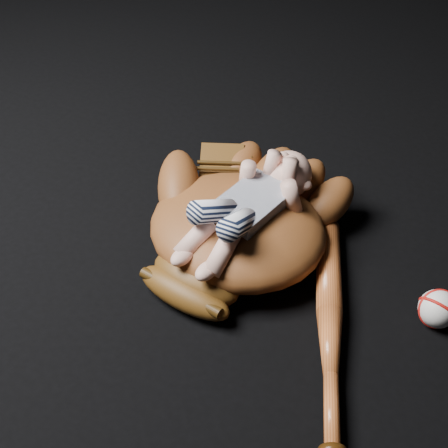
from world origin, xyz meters
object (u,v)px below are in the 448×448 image
Objects in this scene: baseball_glove at (237,222)px; baseball at (438,309)px; baseball_bat at (330,325)px; newborn_baby at (243,208)px.

baseball_glove reaches higher than baseball.
baseball is (0.37, 0.00, -0.04)m from baseball_glove.
baseball_bat is (0.22, -0.11, -0.05)m from baseball_glove.
baseball_glove is 0.05m from newborn_baby.
newborn_baby reaches higher than baseball.
newborn_baby is (0.02, -0.01, 0.05)m from baseball_glove.
newborn_baby is 0.70× the size of baseball_bat.
baseball_bat is 0.18m from baseball.
baseball_bat is 7.31× the size of baseball.
baseball_glove reaches higher than baseball_bat.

